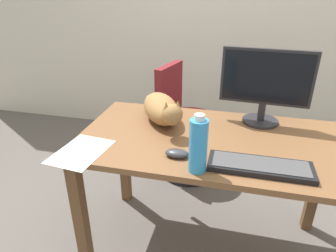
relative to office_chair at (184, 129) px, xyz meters
name	(u,v)px	position (x,y,z in m)	size (l,w,h in m)	color
ground_plane	(205,245)	(0.30, -0.79, -0.38)	(8.00, 8.00, 0.00)	#59544F
back_wall	(235,3)	(0.30, 0.78, 0.92)	(6.00, 0.04, 2.60)	beige
desk	(211,157)	(0.30, -0.79, 0.25)	(1.38, 0.74, 0.75)	brown
office_chair	(184,129)	(0.00, 0.00, 0.00)	(0.50, 0.48, 0.90)	black
monitor	(266,84)	(0.54, -0.53, 0.59)	(0.48, 0.20, 0.41)	#232328
keyboard	(260,166)	(0.52, -1.02, 0.38)	(0.44, 0.15, 0.03)	black
cat	(162,109)	(-0.01, -0.66, 0.44)	(0.35, 0.54, 0.20)	olive
computer_mouse	(177,153)	(0.16, -1.01, 0.38)	(0.11, 0.06, 0.04)	#333338
paper_sheet	(81,152)	(-0.29, -1.07, 0.36)	(0.21, 0.30, 0.00)	white
water_bottle	(198,145)	(0.26, -1.10, 0.48)	(0.08, 0.08, 0.26)	#2D8CD1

